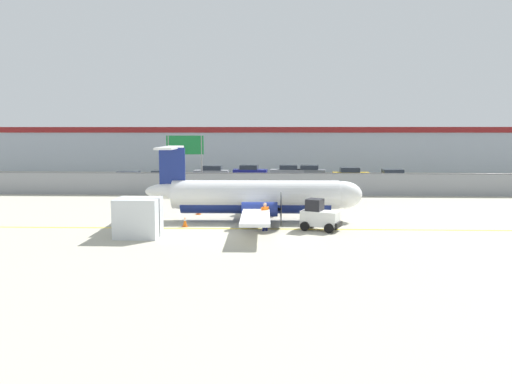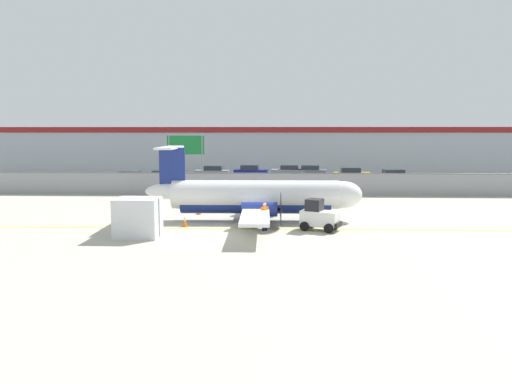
{
  "view_description": "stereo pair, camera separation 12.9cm",
  "coord_description": "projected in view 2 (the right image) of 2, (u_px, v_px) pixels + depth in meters",
  "views": [
    {
      "loc": [
        1.35,
        -27.92,
        5.95
      ],
      "look_at": [
        0.15,
        5.83,
        1.8
      ],
      "focal_mm": 35.0,
      "sensor_mm": 36.0,
      "label": 1
    },
    {
      "loc": [
        1.48,
        -27.91,
        5.95
      ],
      "look_at": [
        0.15,
        5.83,
        1.8
      ],
      "focal_mm": 35.0,
      "sensor_mm": 36.0,
      "label": 2
    }
  ],
  "objects": [
    {
      "name": "parking_lot_strip",
      "position": [
        263.0,
        182.0,
        57.71
      ],
      "size": [
        98.0,
        17.0,
        0.12
      ],
      "color": "#38383A",
      "rests_on": "ground"
    },
    {
      "name": "traffic_cone_near_left",
      "position": [
        185.0,
        222.0,
        31.11
      ],
      "size": [
        0.36,
        0.36,
        0.64
      ],
      "color": "orange",
      "rests_on": "ground"
    },
    {
      "name": "highway_sign",
      "position": [
        186.0,
        150.0,
        47.88
      ],
      "size": [
        3.6,
        0.14,
        5.5
      ],
      "color": "slate",
      "rests_on": "ground"
    },
    {
      "name": "commuter_airplane",
      "position": [
        259.0,
        197.0,
        33.05
      ],
      "size": [
        14.42,
        16.03,
        4.92
      ],
      "rotation": [
        0.0,
        0.0,
        0.02
      ],
      "color": "white",
      "rests_on": "ground"
    },
    {
      "name": "cargo_container",
      "position": [
        138.0,
        218.0,
        28.05
      ],
      "size": [
        2.44,
        2.03,
        2.2
      ],
      "rotation": [
        0.0,
        0.0,
        -0.01
      ],
      "color": "silver",
      "rests_on": "ground"
    },
    {
      "name": "baggage_tug",
      "position": [
        319.0,
        216.0,
        29.94
      ],
      "size": [
        2.58,
        2.09,
        1.88
      ],
      "rotation": [
        0.0,
        0.0,
        -0.41
      ],
      "color": "silver",
      "rests_on": "ground"
    },
    {
      "name": "traffic_cone_far_left",
      "position": [
        258.0,
        214.0,
        34.14
      ],
      "size": [
        0.36,
        0.36,
        0.64
      ],
      "color": "orange",
      "rests_on": "ground"
    },
    {
      "name": "parked_car_6",
      "position": [
        351.0,
        174.0,
        58.3
      ],
      "size": [
        4.22,
        2.04,
        1.58
      ],
      "rotation": [
        0.0,
        0.0,
        -0.01
      ],
      "color": "#B28C19",
      "rests_on": "parking_lot_strip"
    },
    {
      "name": "parked_car_1",
      "position": [
        163.0,
        178.0,
        54.06
      ],
      "size": [
        4.25,
        2.1,
        1.58
      ],
      "rotation": [
        0.0,
        0.0,
        3.11
      ],
      "color": "navy",
      "rests_on": "parking_lot_strip"
    },
    {
      "name": "ground_crew_worker",
      "position": [
        265.0,
        215.0,
        29.72
      ],
      "size": [
        0.5,
        0.47,
        1.7
      ],
      "rotation": [
        0.0,
        0.0,
        5.33
      ],
      "color": "#191E4C",
      "rests_on": "ground"
    },
    {
      "name": "parked_car_3",
      "position": [
        251.0,
        171.0,
        62.56
      ],
      "size": [
        4.34,
        2.31,
        1.58
      ],
      "rotation": [
        0.0,
        0.0,
        -0.09
      ],
      "color": "navy",
      "rests_on": "parking_lot_strip"
    },
    {
      "name": "ground_plane",
      "position": [
        251.0,
        229.0,
        30.45
      ],
      "size": [
        140.0,
        140.0,
        0.01
      ],
      "color": "#B2AD99"
    },
    {
      "name": "parked_car_0",
      "position": [
        128.0,
        179.0,
        53.03
      ],
      "size": [
        4.22,
        2.05,
        1.58
      ],
      "rotation": [
        0.0,
        0.0,
        3.16
      ],
      "color": "black",
      "rests_on": "parking_lot_strip"
    },
    {
      "name": "parked_car_4",
      "position": [
        288.0,
        171.0,
        62.56
      ],
      "size": [
        4.26,
        2.13,
        1.58
      ],
      "rotation": [
        0.0,
        0.0,
        3.1
      ],
      "color": "gray",
      "rests_on": "parking_lot_strip"
    },
    {
      "name": "parked_car_5",
      "position": [
        309.0,
        172.0,
        62.33
      ],
      "size": [
        4.37,
        2.4,
        1.58
      ],
      "rotation": [
        0.0,
        0.0,
        3.02
      ],
      "color": "slate",
      "rests_on": "parking_lot_strip"
    },
    {
      "name": "background_building",
      "position": [
        266.0,
        149.0,
        75.66
      ],
      "size": [
        91.0,
        8.1,
        6.5
      ],
      "color": "#A8B2BC",
      "rests_on": "ground"
    },
    {
      "name": "perimeter_fence",
      "position": [
        260.0,
        183.0,
        46.18
      ],
      "size": [
        98.0,
        0.1,
        2.1
      ],
      "color": "gray",
      "rests_on": "ground"
    },
    {
      "name": "parked_car_2",
      "position": [
        213.0,
        172.0,
        61.37
      ],
      "size": [
        4.24,
        2.08,
        1.58
      ],
      "rotation": [
        0.0,
        0.0,
        3.12
      ],
      "color": "gray",
      "rests_on": "parking_lot_strip"
    },
    {
      "name": "traffic_cone_near_right",
      "position": [
        199.0,
        210.0,
        35.68
      ],
      "size": [
        0.36,
        0.36,
        0.64
      ],
      "color": "orange",
      "rests_on": "ground"
    },
    {
      "name": "parked_car_7",
      "position": [
        392.0,
        176.0,
        55.57
      ],
      "size": [
        4.25,
        2.11,
        1.58
      ],
      "rotation": [
        0.0,
        0.0,
        3.17
      ],
      "color": "#B28C19",
      "rests_on": "parking_lot_strip"
    }
  ]
}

